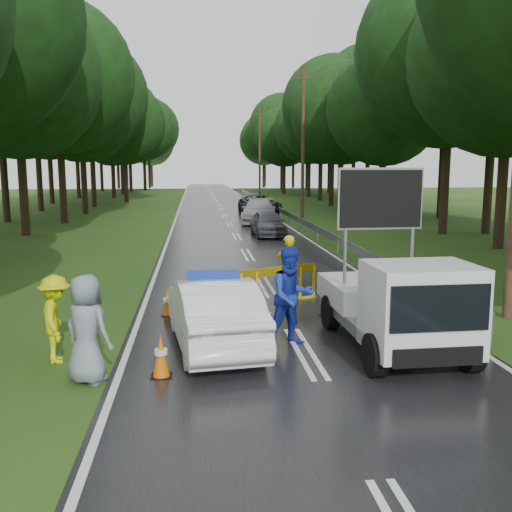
{
  "coord_description": "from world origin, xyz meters",
  "views": [
    {
      "loc": [
        -2.01,
        -10.25,
        3.52
      ],
      "look_at": [
        -0.54,
        3.64,
        1.3
      ],
      "focal_mm": 40.0,
      "sensor_mm": 36.0,
      "label": 1
    }
  ],
  "objects": [
    {
      "name": "ground",
      "position": [
        0.0,
        0.0,
        0.0
      ],
      "size": [
        160.0,
        160.0,
        0.0
      ],
      "primitive_type": "plane",
      "color": "#1C4614",
      "rests_on": "ground"
    },
    {
      "name": "road",
      "position": [
        0.0,
        30.0,
        0.01
      ],
      "size": [
        7.0,
        140.0,
        0.02
      ],
      "primitive_type": "cube",
      "color": "black",
      "rests_on": "ground"
    },
    {
      "name": "guardrail",
      "position": [
        3.7,
        29.67,
        0.55
      ],
      "size": [
        0.12,
        60.06,
        0.7
      ],
      "color": "gray",
      "rests_on": "ground"
    },
    {
      "name": "utility_pole_mid",
      "position": [
        5.2,
        28.0,
        5.06
      ],
      "size": [
        1.4,
        0.24,
        10.0
      ],
      "color": "#402A1E",
      "rests_on": "ground"
    },
    {
      "name": "utility_pole_far",
      "position": [
        5.2,
        54.0,
        5.06
      ],
      "size": [
        1.4,
        0.24,
        10.0
      ],
      "color": "#402A1E",
      "rests_on": "ground"
    },
    {
      "name": "police_sedan",
      "position": [
        -1.7,
        0.56,
        0.68
      ],
      "size": [
        1.96,
        4.28,
        1.5
      ],
      "rotation": [
        0.0,
        0.0,
        3.27
      ],
      "color": "white",
      "rests_on": "ground"
    },
    {
      "name": "work_truck",
      "position": [
        1.76,
        -0.1,
        0.93
      ],
      "size": [
        2.05,
        4.37,
        3.44
      ],
      "rotation": [
        0.0,
        0.0,
        0.03
      ],
      "color": "gray",
      "rests_on": "ground"
    },
    {
      "name": "barrier",
      "position": [
        0.09,
        4.0,
        0.72
      ],
      "size": [
        2.13,
        1.0,
        0.96
      ],
      "rotation": [
        0.0,
        0.0,
        0.43
      ],
      "color": "yellow",
      "rests_on": "ground"
    },
    {
      "name": "officer",
      "position": [
        0.45,
        4.72,
        0.84
      ],
      "size": [
        0.66,
        0.47,
        1.68
      ],
      "primitive_type": "imported",
      "rotation": [
        0.0,
        0.0,
        3.26
      ],
      "color": "yellow",
      "rests_on": "ground"
    },
    {
      "name": "civilian",
      "position": [
        -0.17,
        0.5,
        0.99
      ],
      "size": [
        1.13,
        0.99,
        1.97
      ],
      "primitive_type": "imported",
      "rotation": [
        0.0,
        0.0,
        0.29
      ],
      "color": "#182EA1",
      "rests_on": "ground"
    },
    {
      "name": "bystander_left",
      "position": [
        -4.55,
        0.0,
        0.8
      ],
      "size": [
        0.8,
        1.14,
        1.6
      ],
      "primitive_type": "imported",
      "rotation": [
        0.0,
        0.0,
        1.79
      ],
      "color": "#DCDE0C",
      "rests_on": "ground"
    },
    {
      "name": "bystander_right",
      "position": [
        -3.8,
        -1.09,
        0.9
      ],
      "size": [
        1.05,
        0.96,
        1.8
      ],
      "primitive_type": "imported",
      "rotation": [
        0.0,
        0.0,
        2.57
      ],
      "color": "gray",
      "rests_on": "ground"
    },
    {
      "name": "queue_car_first",
      "position": [
        1.6,
        18.1,
        0.65
      ],
      "size": [
        1.6,
        3.85,
        1.3
      ],
      "primitive_type": "imported",
      "rotation": [
        0.0,
        0.0,
        0.02
      ],
      "color": "#43454B",
      "rests_on": "ground"
    },
    {
      "name": "queue_car_second",
      "position": [
        1.88,
        24.81,
        0.74
      ],
      "size": [
        2.69,
        5.31,
        1.48
      ],
      "primitive_type": "imported",
      "rotation": [
        0.0,
        0.0,
        -0.13
      ],
      "color": "#97999E",
      "rests_on": "ground"
    },
    {
      "name": "queue_car_third",
      "position": [
        2.6,
        30.81,
        0.72
      ],
      "size": [
        2.95,
        5.43,
        1.45
      ],
      "primitive_type": "imported",
      "rotation": [
        0.0,
        0.0,
        0.11
      ],
      "color": "black",
      "rests_on": "ground"
    },
    {
      "name": "queue_car_fourth",
      "position": [
        2.49,
        36.81,
        0.63
      ],
      "size": [
        1.54,
        3.91,
        1.27
      ],
      "primitive_type": "imported",
      "rotation": [
        0.0,
        0.0,
        -0.05
      ],
      "color": "#3C3F43",
      "rests_on": "ground"
    },
    {
      "name": "cone_near_left",
      "position": [
        -2.63,
        -1.0,
        0.36
      ],
      "size": [
        0.35,
        0.35,
        0.75
      ],
      "color": "black",
      "rests_on": "ground"
    },
    {
      "name": "cone_center",
      "position": [
        -0.57,
        1.24,
        0.34
      ],
      "size": [
        0.33,
        0.33,
        0.71
      ],
      "color": "black",
      "rests_on": "ground"
    },
    {
      "name": "cone_far",
      "position": [
        1.03,
        2.5,
        0.39
      ],
      "size": [
        0.38,
        0.38,
        0.8
      ],
      "color": "black",
      "rests_on": "ground"
    },
    {
      "name": "cone_left_mid",
      "position": [
        -2.71,
        2.99,
        0.32
      ],
      "size": [
        0.31,
        0.31,
        0.66
      ],
      "color": "black",
      "rests_on": "ground"
    },
    {
      "name": "cone_right",
      "position": [
        3.5,
        1.5,
        0.35
      ],
      "size": [
        0.34,
        0.34,
        0.72
      ],
      "color": "black",
      "rests_on": "ground"
    }
  ]
}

